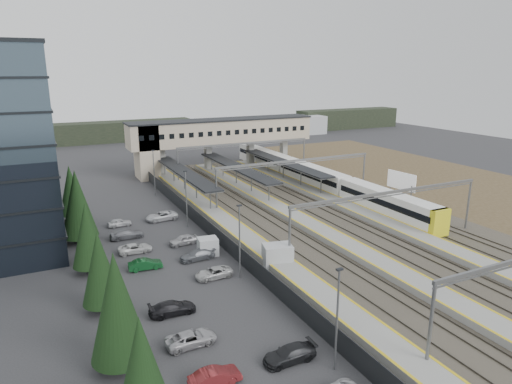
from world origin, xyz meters
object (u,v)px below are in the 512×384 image
relay_cabin_far (208,247)px  train (313,176)px  relay_cabin_near (277,256)px  footbridge (211,135)px  billboard (401,182)px

relay_cabin_far → train: bearing=36.8°
relay_cabin_near → train: bearing=50.7°
relay_cabin_near → footbridge: footbridge is taller
footbridge → billboard: footbridge is taller
relay_cabin_far → billboard: (36.95, 7.52, 2.24)m
relay_cabin_near → train: train is taller
footbridge → billboard: size_ratio=6.97×
relay_cabin_far → billboard: size_ratio=0.43×
footbridge → billboard: 40.90m
relay_cabin_far → train: (28.88, 21.60, 1.03)m
train → billboard: bearing=-60.2°
footbridge → train: 25.09m
train → billboard: billboard is taller
relay_cabin_far → billboard: bearing=11.5°
train → billboard: (8.07, -14.09, 1.21)m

